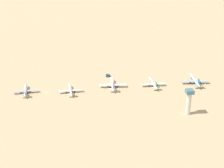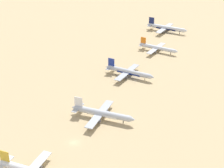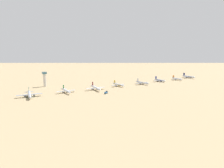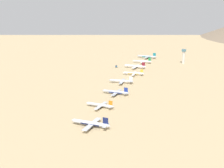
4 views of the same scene
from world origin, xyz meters
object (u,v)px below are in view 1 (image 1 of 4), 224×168
Objects in this scene: parked_jet_1 at (153,83)px; parked_jet_3 at (71,90)px; service_truck at (108,75)px; parked_jet_0 at (195,80)px; parked_jet_2 at (113,84)px; control_tower at (189,100)px; parked_jet_4 at (25,90)px.

parked_jet_1 is 1.06× the size of parked_jet_3.
parked_jet_0 is at bearing -106.30° from service_truck.
control_tower reaches higher than parked_jet_2.
parked_jet_2 reaches higher than parked_jet_1.
parked_jet_4 is 173.54m from control_tower.
control_tower reaches higher than parked_jet_3.
control_tower is at bearing -111.05° from parked_jet_4.
parked_jet_2 reaches higher than parked_jet_4.
service_truck is (31.16, 2.97, -1.62)m from parked_jet_2.
parked_jet_3 is 60.54m from service_truck.
control_tower is at bearing -145.71° from service_truck.
parked_jet_0 is 192.35m from parked_jet_4.
control_tower is (-68.48, -19.24, 10.99)m from parked_jet_1.
parked_jet_4 is at bearing 112.38° from service_truck.
parked_jet_2 is 96.05m from control_tower.
control_tower is (-59.17, -112.75, 11.22)m from parked_jet_3.
parked_jet_0 is 1.15× the size of parked_jet_1.
parked_jet_1 is at bearing -87.48° from parked_jet_4.
parked_jet_1 is at bearing -84.32° from parked_jet_3.
parked_jet_4 is 5.91× the size of service_truck.
parked_jet_4 is at bearing 94.26° from parked_jet_2.
parked_jet_0 is at bearing -86.46° from parked_jet_1.
parked_jet_0 is 1.17× the size of parked_jet_4.
parked_jet_4 is (-7.16, 96.04, -0.46)m from parked_jet_2.
parked_jet_0 is 103.22m from service_truck.
parked_jet_0 reaches higher than service_truck.
parked_jet_0 is 49.84m from parked_jet_1.
parked_jet_2 is 48.26m from parked_jet_3.
parked_jet_3 is at bearing 102.20° from parked_jet_2.
parked_jet_3 is 127.82m from control_tower.
parked_jet_3 is at bearing -93.56° from parked_jet_4.
parked_jet_1 is (-3.08, 49.74, -0.45)m from parked_jet_0.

